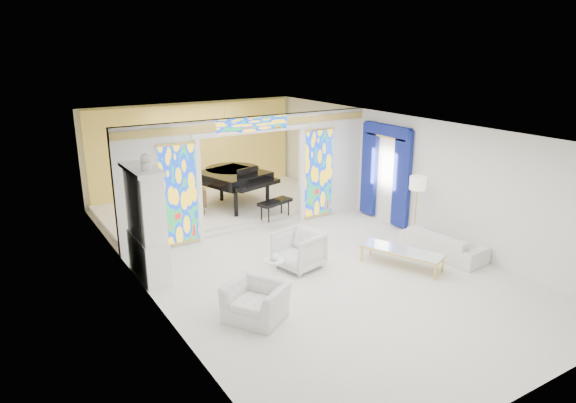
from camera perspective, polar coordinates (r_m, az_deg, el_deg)
floor at (r=12.13m, az=0.56°, el=-5.87°), size 12.00×12.00×0.00m
ceiling at (r=11.30m, az=0.61°, el=8.28°), size 7.00×12.00×0.02m
wall_back at (r=16.86m, az=-10.44°, el=5.73°), size 7.00×0.02×3.00m
wall_front at (r=7.61m, az=25.91°, el=-9.82°), size 7.00×0.02×3.00m
wall_left at (r=10.27m, az=-16.16°, el=-1.93°), size 0.02×12.00×3.00m
wall_right at (r=13.76m, az=13.02°, el=3.05°), size 0.02×12.00×3.00m
partition_wall at (r=13.26m, az=-4.04°, el=3.61°), size 7.00×0.22×3.00m
stained_glass_left at (r=12.47m, az=-12.04°, el=0.73°), size 0.90×0.04×2.40m
stained_glass_right at (r=14.29m, az=3.41°, el=3.15°), size 0.90×0.04×2.40m
stained_glass_transom at (r=12.95m, az=-3.92°, el=8.55°), size 2.00×0.04×0.34m
alcove_platform at (r=15.51m, az=-7.56°, el=-0.50°), size 6.80×3.80×0.18m
gold_curtain_back at (r=16.75m, az=-10.28°, el=5.67°), size 6.70×0.10×2.90m
chandelier at (r=14.95m, az=-7.06°, el=8.55°), size 0.48×0.48×0.30m
blue_drapes at (r=14.16m, az=10.77°, el=3.91°), size 0.14×1.85×2.65m
china_cabinet at (r=10.99m, az=-15.47°, el=-2.45°), size 0.56×1.46×2.72m
armchair_left at (r=9.33m, az=-3.54°, el=-11.00°), size 1.32×1.36×0.67m
armchair_right at (r=11.27m, az=1.21°, el=-5.42°), size 1.09×1.07×0.84m
sofa at (r=12.51m, az=16.84°, el=-4.47°), size 0.98×2.06×0.58m
side_table at (r=10.60m, az=-1.53°, el=-7.38°), size 0.51×0.51×0.52m
vase at (r=10.48m, az=-1.54°, el=-5.96°), size 0.25×0.25×0.21m
coffee_table at (r=11.60m, az=12.53°, el=-5.40°), size 1.24×1.90×0.41m
floor_lamp at (r=12.93m, az=14.20°, el=1.66°), size 0.48×0.48×1.65m
grand_piano at (r=15.15m, az=-5.96°, el=2.79°), size 2.24×3.42×1.24m
tv_console at (r=14.47m, az=-10.37°, el=0.35°), size 0.67×0.52×0.70m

